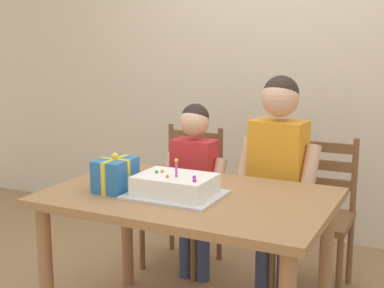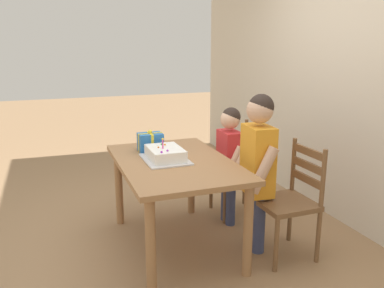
{
  "view_description": "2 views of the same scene",
  "coord_description": "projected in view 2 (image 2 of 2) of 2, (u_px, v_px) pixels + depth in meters",
  "views": [
    {
      "loc": [
        1.1,
        -2.22,
        1.49
      ],
      "look_at": [
        -0.06,
        0.16,
        0.97
      ],
      "focal_mm": 49.64,
      "sensor_mm": 36.0,
      "label": 1
    },
    {
      "loc": [
        2.94,
        -0.92,
        1.68
      ],
      "look_at": [
        0.05,
        0.13,
        0.9
      ],
      "focal_mm": 37.18,
      "sensor_mm": 36.0,
      "label": 2
    }
  ],
  "objects": [
    {
      "name": "dining_table",
      "position": [
        175.0,
        173.0,
        3.23
      ],
      "size": [
        1.37,
        0.88,
        0.76
      ],
      "color": "#9E7047",
      "rests_on": "ground"
    },
    {
      "name": "chair_left",
      "position": [
        240.0,
        168.0,
        3.95
      ],
      "size": [
        0.44,
        0.44,
        0.92
      ],
      "color": "brown",
      "rests_on": "ground"
    },
    {
      "name": "chair_right",
      "position": [
        290.0,
        200.0,
        3.15
      ],
      "size": [
        0.43,
        0.43,
        0.92
      ],
      "color": "brown",
      "rests_on": "ground"
    },
    {
      "name": "child_older",
      "position": [
        258.0,
        158.0,
        3.17
      ],
      "size": [
        0.49,
        0.28,
        1.3
      ],
      "color": "#38426B",
      "rests_on": "ground"
    },
    {
      "name": "ground_plane",
      "position": [
        176.0,
        245.0,
        3.39
      ],
      "size": [
        20.0,
        20.0,
        0.0
      ],
      "primitive_type": "plane",
      "color": "#997551"
    },
    {
      "name": "gift_box_red_large",
      "position": [
        150.0,
        142.0,
        3.47
      ],
      "size": [
        0.16,
        0.21,
        0.19
      ],
      "color": "#286BB7",
      "rests_on": "dining_table"
    },
    {
      "name": "back_wall",
      "position": [
        350.0,
        86.0,
        3.63
      ],
      "size": [
        6.4,
        0.11,
        2.6
      ],
      "color": "beige",
      "rests_on": "ground"
    },
    {
      "name": "child_younger",
      "position": [
        229.0,
        154.0,
        3.67
      ],
      "size": [
        0.4,
        0.23,
        1.12
      ],
      "color": "#38426B",
      "rests_on": "ground"
    },
    {
      "name": "birthday_cake",
      "position": [
        165.0,
        154.0,
        3.21
      ],
      "size": [
        0.44,
        0.34,
        0.19
      ],
      "color": "silver",
      "rests_on": "dining_table"
    }
  ]
}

